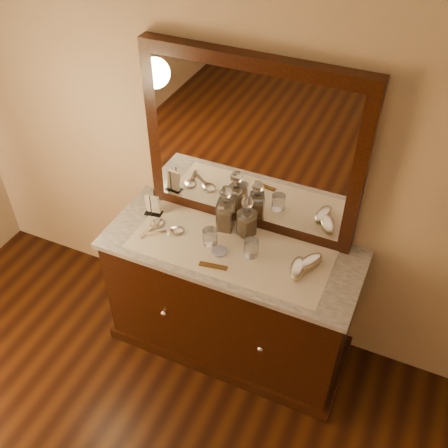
{
  "coord_description": "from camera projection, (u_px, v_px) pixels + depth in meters",
  "views": [
    {
      "loc": [
        0.81,
        0.06,
        2.82
      ],
      "look_at": [
        0.0,
        1.85,
        1.1
      ],
      "focal_mm": 41.67,
      "sensor_mm": 36.0,
      "label": 1
    }
  ],
  "objects": [
    {
      "name": "brush_far",
      "position": [
        310.0,
        263.0,
        2.72
      ],
      "size": [
        0.14,
        0.19,
        0.05
      ],
      "color": "tan",
      "rests_on": "lace_runner"
    },
    {
      "name": "knob_right",
      "position": [
        260.0,
        349.0,
        2.82
      ],
      "size": [
        0.04,
        0.04,
        0.04
      ],
      "primitive_type": "sphere",
      "color": "silver",
      "rests_on": "dresser_cabinet"
    },
    {
      "name": "tumblers",
      "position": [
        230.0,
        242.0,
        2.81
      ],
      "size": [
        0.32,
        0.09,
        0.09
      ],
      "color": "white",
      "rests_on": "lace_runner"
    },
    {
      "name": "mirror_frame",
      "position": [
        251.0,
        148.0,
        2.69
      ],
      "size": [
        1.2,
        0.08,
        1.0
      ],
      "primitive_type": "cube",
      "color": "black",
      "rests_on": "marble_top"
    },
    {
      "name": "mirror_glass",
      "position": [
        249.0,
        151.0,
        2.67
      ],
      "size": [
        1.06,
        0.01,
        0.86
      ],
      "primitive_type": "cube",
      "color": "white",
      "rests_on": "marble_top"
    },
    {
      "name": "hand_mirror_outer",
      "position": [
        155.0,
        225.0,
        2.97
      ],
      "size": [
        0.09,
        0.2,
        0.02
      ],
      "color": "silver",
      "rests_on": "lace_runner"
    },
    {
      "name": "knob_left",
      "position": [
        164.0,
        313.0,
        3.01
      ],
      "size": [
        0.04,
        0.04,
        0.04
      ],
      "primitive_type": "sphere",
      "color": "silver",
      "rests_on": "dresser_cabinet"
    },
    {
      "name": "decanter_left",
      "position": [
        225.0,
        213.0,
        2.89
      ],
      "size": [
        0.1,
        0.1,
        0.29
      ],
      "color": "brown",
      "rests_on": "lace_runner"
    },
    {
      "name": "hand_mirror_inner",
      "position": [
        172.0,
        231.0,
        2.93
      ],
      "size": [
        0.2,
        0.16,
        0.02
      ],
      "color": "silver",
      "rests_on": "lace_runner"
    },
    {
      "name": "napkin_rack",
      "position": [
        153.0,
        205.0,
        3.03
      ],
      "size": [
        0.11,
        0.07,
        0.15
      ],
      "color": "black",
      "rests_on": "marble_top"
    },
    {
      "name": "decanter_right",
      "position": [
        247.0,
        221.0,
        2.86
      ],
      "size": [
        0.1,
        0.1,
        0.26
      ],
      "color": "brown",
      "rests_on": "lace_runner"
    },
    {
      "name": "dresser_cabinet",
      "position": [
        231.0,
        300.0,
        3.14
      ],
      "size": [
        1.4,
        0.55,
        0.82
      ],
      "primitive_type": "cube",
      "color": "black",
      "rests_on": "floor"
    },
    {
      "name": "brush_near",
      "position": [
        297.0,
        269.0,
        2.69
      ],
      "size": [
        0.1,
        0.18,
        0.05
      ],
      "color": "tan",
      "rests_on": "lace_runner"
    },
    {
      "name": "dresser_plinth",
      "position": [
        230.0,
        337.0,
        3.38
      ],
      "size": [
        1.46,
        0.59,
        0.08
      ],
      "primitive_type": "cube",
      "color": "black",
      "rests_on": "floor"
    },
    {
      "name": "pin_dish",
      "position": [
        219.0,
        251.0,
        2.81
      ],
      "size": [
        0.11,
        0.11,
        0.01
      ],
      "primitive_type": "cylinder",
      "rotation": [
        0.0,
        0.0,
        -0.37
      ],
      "color": "silver",
      "rests_on": "lace_runner"
    },
    {
      "name": "lace_runner",
      "position": [
        230.0,
        249.0,
        2.84
      ],
      "size": [
        1.1,
        0.45,
        0.0
      ],
      "primitive_type": "cube",
      "color": "silver",
      "rests_on": "marble_top"
    },
    {
      "name": "comb",
      "position": [
        213.0,
        266.0,
        2.73
      ],
      "size": [
        0.15,
        0.05,
        0.01
      ],
      "primitive_type": "cube",
      "rotation": [
        0.0,
        0.0,
        0.16
      ],
      "color": "brown",
      "rests_on": "lace_runner"
    },
    {
      "name": "marble_top",
      "position": [
        231.0,
        249.0,
        2.86
      ],
      "size": [
        1.44,
        0.59,
        0.03
      ],
      "primitive_type": "cube",
      "color": "silver",
      "rests_on": "dresser_cabinet"
    }
  ]
}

